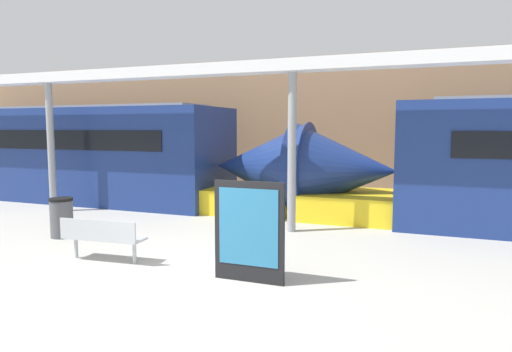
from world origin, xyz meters
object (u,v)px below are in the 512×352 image
(trash_bin, at_px, (62,217))
(poster_board, at_px, (249,231))
(support_column_near, at_px, (292,153))
(bench_near, at_px, (102,236))
(support_column_far, at_px, (51,148))
(train_right, at_px, (74,155))

(trash_bin, height_order, poster_board, poster_board)
(trash_bin, height_order, support_column_near, support_column_near)
(bench_near, relative_size, support_column_far, 0.43)
(bench_near, distance_m, poster_board, 2.96)
(support_column_near, xyz_separation_m, support_column_far, (-7.37, 0.00, 0.00))
(bench_near, distance_m, trash_bin, 2.47)
(train_right, distance_m, bench_near, 8.55)
(poster_board, height_order, support_column_near, support_column_near)
(trash_bin, distance_m, poster_board, 5.25)
(bench_near, bearing_deg, trash_bin, 145.82)
(poster_board, xyz_separation_m, support_column_far, (-7.79, 3.70, 1.05))
(train_right, xyz_separation_m, support_column_far, (1.25, -2.23, 0.37))
(train_right, height_order, support_column_far, support_column_far)
(bench_near, distance_m, support_column_near, 4.66)
(bench_near, bearing_deg, train_right, 131.48)
(train_right, height_order, support_column_near, support_column_near)
(bench_near, height_order, support_column_far, support_column_far)
(train_right, xyz_separation_m, poster_board, (9.04, -5.93, -0.68))
(poster_board, distance_m, support_column_near, 3.87)
(train_right, bearing_deg, support_column_far, -60.83)
(train_right, relative_size, bench_near, 10.42)
(train_right, relative_size, trash_bin, 18.74)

